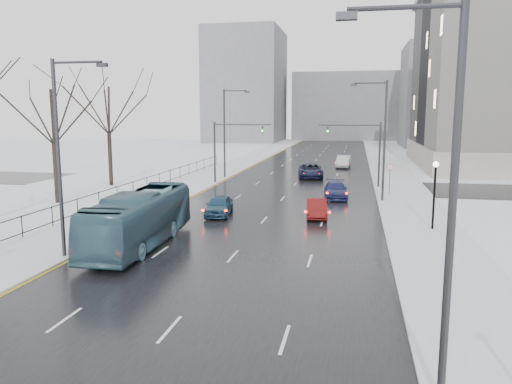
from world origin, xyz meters
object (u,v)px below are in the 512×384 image
Objects in this scene: sedan_center_near at (219,205)px; sedan_right_distant at (343,161)px; tree_park_e at (112,186)px; bus at (140,219)px; streetlight_l_far at (226,129)px; tree_park_d at (58,204)px; streetlight_l_near at (62,149)px; mast_signal_left at (225,145)px; lamppost_r_mid at (435,185)px; sedan_right_near at (317,208)px; no_uturn_sign at (390,170)px; sedan_right_cross at (311,171)px; streetlight_r_near at (443,190)px; sedan_right_far at (336,190)px; streetlight_r_mid at (382,135)px; mast_signal_right at (369,147)px.

sedan_center_near is 0.86× the size of sedan_right_distant.
sedan_right_distant is (22.70, 22.16, 0.85)m from tree_park_e.
bus is at bearing -99.58° from sedan_right_distant.
streetlight_l_far reaches higher than sedan_center_near.
tree_park_d is 17.90m from streetlight_l_near.
mast_signal_left is at bearing 97.25° from sedan_center_near.
lamppost_r_mid is at bearing -25.62° from tree_park_e.
no_uturn_sign is at bearing 57.23° from sedan_right_near.
no_uturn_sign is 0.55× the size of sedan_right_distant.
tree_park_d reaches higher than sedan_right_cross.
lamppost_r_mid is at bearing -13.95° from sedan_center_near.
tree_park_e is 1.35× the size of streetlight_l_far.
lamppost_r_mid is (19.17, 10.00, -2.67)m from streetlight_l_near.
streetlight_r_near is 56.48m from sedan_right_distant.
lamppost_r_mid reaches higher than sedan_right_far.
tree_park_d is 1.25× the size of streetlight_r_mid.
mast_signal_right is 2.41× the size of no_uturn_sign.
streetlight_l_near is 3.70× the size of no_uturn_sign.
streetlight_l_far reaches higher than bus.
streetlight_l_far reaches higher than no_uturn_sign.
mast_signal_right and mast_signal_left have the same top height.
streetlight_l_near is 32.03m from mast_signal_right.
sedan_right_near is (-4.67, -7.34, -4.92)m from streetlight_r_mid.
sedan_center_near is (-12.70, -12.02, -1.54)m from no_uturn_sign.
no_uturn_sign reaches higher than sedan_right_distant.
streetlight_r_near is 23.65m from sedan_right_near.
streetlight_l_near and streetlight_l_far have the same top height.
mast_signal_left is (10.47, 14.00, 4.11)m from tree_park_d.
mast_signal_left is (0.84, 28.00, -1.51)m from streetlight_l_near.
sedan_right_far is at bearing 96.72° from streetlight_r_near.
mast_signal_left is 17.10m from no_uturn_sign.
tree_park_d reaches higher than lamppost_r_mid.
tree_park_e is at bearing 146.32° from sedan_right_near.
sedan_center_near is (-10.83, -16.02, -3.34)m from mast_signal_right.
streetlight_l_near is 2.03× the size of sedan_right_distant.
streetlight_r_near is 2.50× the size of sedan_right_near.
sedan_right_distant is at bearing 82.21° from sedan_right_near.
tree_park_e is 26.61m from streetlight_l_near.
lamppost_r_mid is 36.80m from sedan_right_distant.
sedan_right_far is at bearing -83.45° from sedan_right_cross.
tree_park_d is at bearing -167.26° from sedan_right_far.
bus is at bearing -84.92° from streetlight_l_far.
tree_park_d reaches higher than sedan_right_far.
mast_signal_left is 14.10m from sedan_right_far.
tree_park_d is 4.63× the size of no_uturn_sign.
no_uturn_sign is at bearing 52.38° from bus.
no_uturn_sign is 0.67× the size of sedan_right_near.
lamppost_r_mid is at bearing -82.67° from no_uturn_sign.
streetlight_r_near is at bearing -90.00° from streetlight_r_mid.
sedan_right_far is (10.10, 18.00, -0.82)m from bus.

